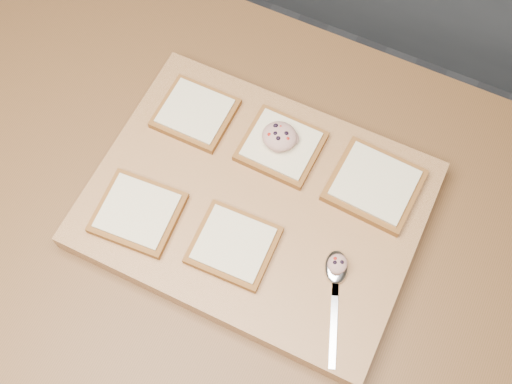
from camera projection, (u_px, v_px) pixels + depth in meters
ground at (282, 356)px, 1.80m from camera, size 4.00×4.00×0.00m
island_counter at (290, 318)px, 1.39m from camera, size 2.00×0.80×0.90m
cutting_board at (256, 205)px, 0.99m from camera, size 0.49×0.38×0.04m
bread_far_left at (195, 113)px, 1.03m from camera, size 0.12×0.11×0.02m
bread_far_center at (281, 146)px, 1.01m from camera, size 0.12×0.11×0.02m
bread_far_right at (375, 185)px, 0.98m from camera, size 0.14×0.13×0.02m
bread_near_left at (138, 213)px, 0.96m from camera, size 0.13×0.12×0.02m
bread_near_center at (234, 245)px, 0.94m from camera, size 0.12×0.11×0.02m
tuna_salad_dollop at (279, 136)px, 0.99m from camera, size 0.06×0.05×0.03m
spoon at (336, 275)px, 0.92m from camera, size 0.08×0.17×0.01m
spoon_salad at (337, 264)px, 0.91m from camera, size 0.03×0.03×0.02m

